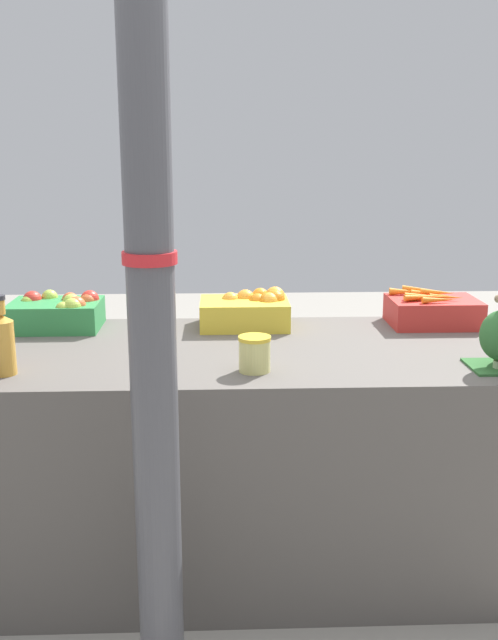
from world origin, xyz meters
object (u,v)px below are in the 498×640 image
object	(u,v)px
apple_crate	(58,312)
orange_crate	(249,310)
juice_bottle_amber	(2,342)
carrot_crate	(432,310)
support_pole	(151,303)
pickle_jar	(255,354)

from	to	relation	value
apple_crate	orange_crate	xyz separation A→B (m)	(0.75, 0.01, 0.00)
apple_crate	juice_bottle_amber	bearing A→B (deg)	-94.17
apple_crate	juice_bottle_amber	distance (m)	0.58
apple_crate	carrot_crate	bearing A→B (deg)	0.04
carrot_crate	juice_bottle_amber	bearing A→B (deg)	-159.06
apple_crate	juice_bottle_amber	size ratio (longest dim) A/B	1.37
support_pole	pickle_jar	world-z (taller)	support_pole
orange_crate	juice_bottle_amber	distance (m)	0.99
apple_crate	carrot_crate	xyz separation A→B (m)	(1.48, 0.00, -0.01)
support_pole	carrot_crate	xyz separation A→B (m)	(1.01, 1.04, -0.26)
apple_crate	orange_crate	world-z (taller)	orange_crate
orange_crate	pickle_jar	size ratio (longest dim) A/B	3.03
apple_crate	pickle_jar	xyz separation A→B (m)	(0.74, -0.58, -0.01)
pickle_jar	juice_bottle_amber	bearing A→B (deg)	-179.89
orange_crate	juice_bottle_amber	bearing A→B (deg)	-143.28
support_pole	apple_crate	size ratio (longest dim) A/B	6.57
orange_crate	apple_crate	bearing A→B (deg)	-179.37
support_pole	pickle_jar	bearing A→B (deg)	59.24
support_pole	orange_crate	size ratio (longest dim) A/B	6.57
carrot_crate	support_pole	bearing A→B (deg)	-134.20
orange_crate	carrot_crate	bearing A→B (deg)	-0.57
orange_crate	carrot_crate	world-z (taller)	orange_crate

